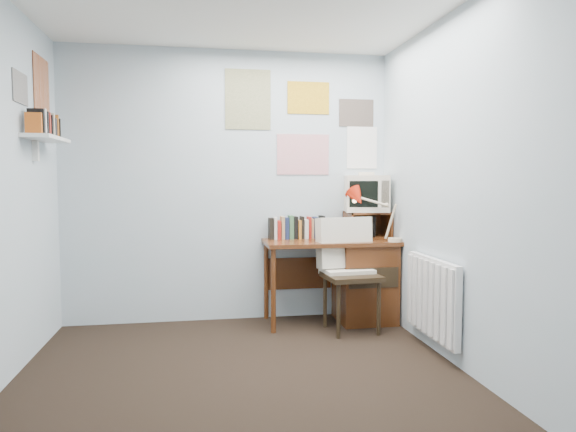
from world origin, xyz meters
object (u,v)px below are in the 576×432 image
Objects in this scene: desk_chair at (351,277)px; tv_riser at (367,225)px; radiator at (432,297)px; wall_shelf at (47,138)px; crt_tv at (366,192)px; desk_lamp at (395,217)px; desk at (358,278)px.

desk_chair is 0.64m from tv_riser.
wall_shelf is at bearing 169.11° from radiator.
wall_shelf is at bearing -158.47° from crt_tv.
crt_tv is (-0.16, 0.34, 0.22)m from desk_lamp.
desk_chair is 2.18× the size of desk_lamp.
desk_chair is 1.54× the size of wall_shelf.
crt_tv is at bearing 113.44° from tv_riser.
wall_shelf is (-2.68, -0.51, 0.42)m from crt_tv.
desk is 1.50× the size of radiator.
crt_tv is 1.33m from radiator.
radiator is (0.02, -0.72, -0.56)m from desk_lamp.
tv_riser is at bearing 10.32° from wall_shelf.
wall_shelf is (-2.84, -0.17, 0.64)m from desk_lamp.
desk is at bearing 107.24° from radiator.
desk_chair is 0.67m from desk_lamp.
crt_tv is (-0.01, 0.02, 0.31)m from tv_riser.
desk_lamp is (0.27, -0.21, 0.57)m from desk.
desk is 0.97m from radiator.
radiator is (0.17, -1.04, -0.47)m from tv_riser.
crt_tv reaches higher than desk_lamp.
desk_chair is at bearing -123.86° from tv_riser.
crt_tv reaches higher than tv_riser.
wall_shelf is at bearing -173.26° from desk_lamp.
desk is 0.35m from desk_chair.
radiator is 1.29× the size of wall_shelf.
desk_chair is at bearing -111.05° from crt_tv.
desk_chair is at bearing -163.79° from desk_lamp.
wall_shelf is at bearing 176.75° from desk_chair.
radiator is (0.29, -0.93, 0.01)m from desk.
radiator is at bearing -69.68° from crt_tv.
tv_riser is 0.50× the size of radiator.
desk_chair is 2.42× the size of crt_tv.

